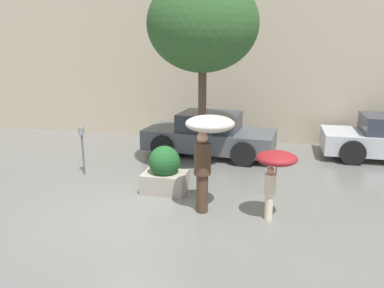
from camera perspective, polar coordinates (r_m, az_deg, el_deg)
The scene contains 8 objects.
ground_plane at distance 7.97m, azimuth -8.07°, elevation -9.89°, with size 40.00×40.00×0.00m, color slate.
building_facade at distance 13.51m, azimuth 1.59°, elevation 13.46°, with size 18.00×0.30×6.00m.
planter_box at distance 8.68m, azimuth -4.19°, elevation -4.15°, with size 1.00×0.73×1.10m.
person_adult at distance 7.26m, azimuth 2.39°, elevation 0.82°, with size 0.95×0.95×2.01m.
person_child at distance 7.22m, azimuth 12.61°, elevation -3.09°, with size 0.77×0.77×1.39m.
parked_car_near at distance 11.61m, azimuth 2.68°, elevation 1.34°, with size 4.09×2.18×1.32m.
street_tree at distance 9.70m, azimuth 1.65°, elevation 17.67°, with size 2.78×2.78×4.99m.
parking_meter at distance 10.11m, azimuth -16.41°, elevation 0.49°, with size 0.14×0.14×1.28m.
Camera 1 is at (2.69, -6.74, 3.30)m, focal length 35.00 mm.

